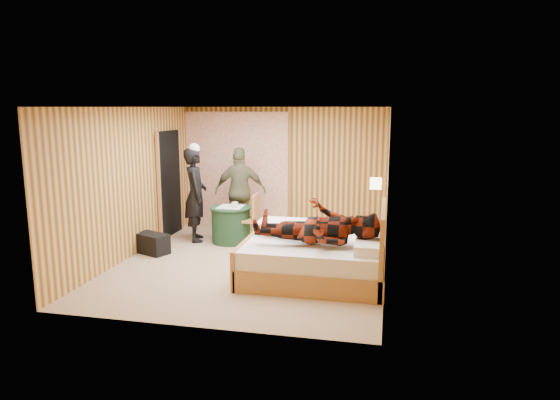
% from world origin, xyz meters
% --- Properties ---
extents(floor, '(4.20, 5.00, 0.01)m').
position_xyz_m(floor, '(0.00, 0.00, 0.00)').
color(floor, tan).
rests_on(floor, ground).
extents(ceiling, '(4.20, 5.00, 0.01)m').
position_xyz_m(ceiling, '(0.00, 0.00, 2.50)').
color(ceiling, white).
rests_on(ceiling, wall_back).
extents(wall_back, '(4.20, 0.02, 2.50)m').
position_xyz_m(wall_back, '(0.00, 2.50, 1.25)').
color(wall_back, '#ECAB5A').
rests_on(wall_back, floor).
extents(wall_left, '(0.02, 5.00, 2.50)m').
position_xyz_m(wall_left, '(-2.10, 0.00, 1.25)').
color(wall_left, '#ECAB5A').
rests_on(wall_left, floor).
extents(wall_right, '(0.02, 5.00, 2.50)m').
position_xyz_m(wall_right, '(2.10, 0.00, 1.25)').
color(wall_right, '#ECAB5A').
rests_on(wall_right, floor).
extents(curtain, '(2.20, 0.08, 2.40)m').
position_xyz_m(curtain, '(-1.00, 2.43, 1.20)').
color(curtain, white).
rests_on(curtain, floor).
extents(doorway, '(0.06, 0.90, 2.05)m').
position_xyz_m(doorway, '(-2.06, 1.40, 1.02)').
color(doorway, black).
rests_on(doorway, floor).
extents(wall_lamp, '(0.26, 0.24, 0.16)m').
position_xyz_m(wall_lamp, '(1.92, 0.45, 1.30)').
color(wall_lamp, gold).
rests_on(wall_lamp, wall_right).
extents(bed, '(2.06, 1.62, 1.12)m').
position_xyz_m(bed, '(1.12, -0.54, 0.32)').
color(bed, tan).
rests_on(bed, floor).
extents(nightstand, '(0.39, 0.53, 0.52)m').
position_xyz_m(nightstand, '(1.88, 0.47, 0.27)').
color(nightstand, tan).
rests_on(nightstand, floor).
extents(round_table, '(0.77, 0.77, 0.68)m').
position_xyz_m(round_table, '(-0.73, 1.11, 0.34)').
color(round_table, '#1E4223').
rests_on(round_table, floor).
extents(chair_far, '(0.50, 0.50, 0.93)m').
position_xyz_m(chair_far, '(-0.74, 1.73, 0.54)').
color(chair_far, tan).
rests_on(chair_far, floor).
extents(chair_near, '(0.45, 0.45, 0.93)m').
position_xyz_m(chair_near, '(-0.36, 1.10, 0.54)').
color(chair_near, tan).
rests_on(chair_near, floor).
extents(duffel_bag, '(0.69, 0.54, 0.35)m').
position_xyz_m(duffel_bag, '(-1.85, 0.13, 0.17)').
color(duffel_bag, black).
rests_on(duffel_bag, floor).
extents(sneaker_left, '(0.28, 0.18, 0.12)m').
position_xyz_m(sneaker_left, '(-0.01, 0.42, 0.06)').
color(sneaker_left, white).
rests_on(sneaker_left, floor).
extents(sneaker_right, '(0.27, 0.16, 0.11)m').
position_xyz_m(sneaker_right, '(-0.01, 0.19, 0.06)').
color(sneaker_right, white).
rests_on(sneaker_right, floor).
extents(woman_standing, '(0.64, 0.76, 1.77)m').
position_xyz_m(woman_standing, '(-1.41, 1.10, 0.88)').
color(woman_standing, black).
rests_on(woman_standing, floor).
extents(man_at_table, '(1.07, 0.58, 1.72)m').
position_xyz_m(man_at_table, '(-0.73, 1.76, 0.86)').
color(man_at_table, '#636142').
rests_on(man_at_table, floor).
extents(man_on_bed, '(0.86, 0.67, 1.77)m').
position_xyz_m(man_on_bed, '(1.15, -0.77, 0.99)').
color(man_on_bed, maroon).
rests_on(man_on_bed, bed).
extents(book_lower, '(0.17, 0.23, 0.02)m').
position_xyz_m(book_lower, '(1.88, 0.42, 0.53)').
color(book_lower, white).
rests_on(book_lower, nightstand).
extents(book_upper, '(0.24, 0.27, 0.02)m').
position_xyz_m(book_upper, '(1.88, 0.42, 0.55)').
color(book_upper, white).
rests_on(book_upper, nightstand).
extents(cup_nightstand, '(0.13, 0.13, 0.09)m').
position_xyz_m(cup_nightstand, '(1.88, 0.60, 0.56)').
color(cup_nightstand, white).
rests_on(cup_nightstand, nightstand).
extents(cup_table, '(0.15, 0.15, 0.10)m').
position_xyz_m(cup_table, '(-0.63, 1.06, 0.73)').
color(cup_table, white).
rests_on(cup_table, round_table).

